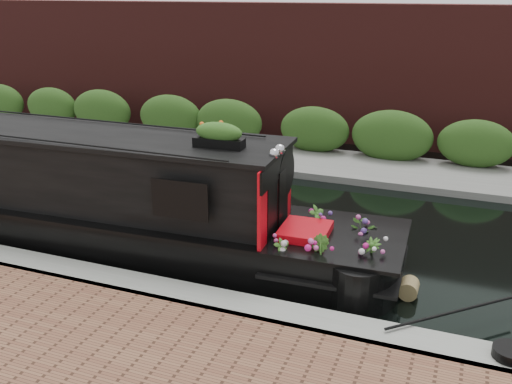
% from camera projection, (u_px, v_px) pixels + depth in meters
% --- Properties ---
extents(ground, '(80.00, 80.00, 0.00)m').
position_uv_depth(ground, '(235.00, 221.00, 11.46)').
color(ground, black).
rests_on(ground, ground).
extents(near_bank_coping, '(40.00, 0.60, 0.50)m').
position_uv_depth(near_bank_coping, '(149.00, 300.00, 8.57)').
color(near_bank_coping, gray).
rests_on(near_bank_coping, ground).
extents(far_bank_path, '(40.00, 2.40, 0.34)m').
position_uv_depth(far_bank_path, '(297.00, 164.00, 15.15)').
color(far_bank_path, slate).
rests_on(far_bank_path, ground).
extents(far_hedge, '(40.00, 1.10, 2.80)m').
position_uv_depth(far_hedge, '(307.00, 155.00, 15.94)').
color(far_hedge, '#2A4E1A').
rests_on(far_hedge, ground).
extents(far_brick_wall, '(40.00, 1.00, 8.00)m').
position_uv_depth(far_brick_wall, '(326.00, 138.00, 17.78)').
color(far_brick_wall, '#4A1B19').
rests_on(far_brick_wall, ground).
extents(narrowboat, '(11.30, 2.43, 2.65)m').
position_uv_depth(narrowboat, '(77.00, 198.00, 10.42)').
color(narrowboat, black).
rests_on(narrowboat, ground).
extents(rope_fender, '(0.29, 0.33, 0.29)m').
position_uv_depth(rope_fender, '(409.00, 288.00, 8.60)').
color(rope_fender, olive).
rests_on(rope_fender, ground).
extents(coiled_mooring_rope, '(0.43, 0.43, 0.12)m').
position_uv_depth(coiled_mooring_rope, '(511.00, 353.00, 6.81)').
color(coiled_mooring_rope, black).
rests_on(coiled_mooring_rope, near_bank_coping).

